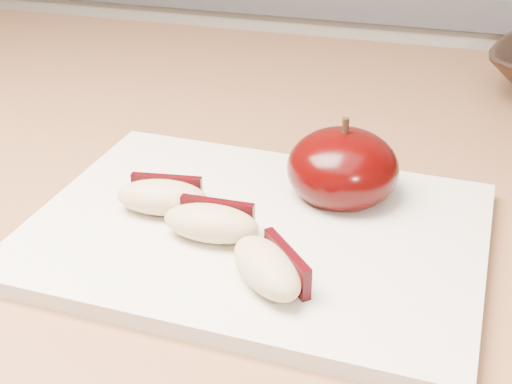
# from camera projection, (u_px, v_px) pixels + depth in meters

# --- Properties ---
(back_cabinet) EXTENTS (2.40, 0.62, 0.94)m
(back_cabinet) POSITION_uv_depth(u_px,v_px,m) (348.00, 195.00, 1.39)
(back_cabinet) COLOR silver
(back_cabinet) RESTS_ON ground
(cutting_board) EXTENTS (0.30, 0.23, 0.01)m
(cutting_board) POSITION_uv_depth(u_px,v_px,m) (256.00, 233.00, 0.47)
(cutting_board) COLOR silver
(cutting_board) RESTS_ON island_counter
(apple_half) EXTENTS (0.10, 0.10, 0.07)m
(apple_half) POSITION_uv_depth(u_px,v_px,m) (343.00, 168.00, 0.49)
(apple_half) COLOR black
(apple_half) RESTS_ON cutting_board
(apple_wedge_a) EXTENTS (0.07, 0.04, 0.02)m
(apple_wedge_a) POSITION_uv_depth(u_px,v_px,m) (163.00, 196.00, 0.48)
(apple_wedge_a) COLOR tan
(apple_wedge_a) RESTS_ON cutting_board
(apple_wedge_b) EXTENTS (0.06, 0.03, 0.02)m
(apple_wedge_b) POSITION_uv_depth(u_px,v_px,m) (212.00, 222.00, 0.45)
(apple_wedge_b) COLOR tan
(apple_wedge_b) RESTS_ON cutting_board
(apple_wedge_c) EXTENTS (0.06, 0.07, 0.02)m
(apple_wedge_c) POSITION_uv_depth(u_px,v_px,m) (269.00, 267.00, 0.41)
(apple_wedge_c) COLOR tan
(apple_wedge_c) RESTS_ON cutting_board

